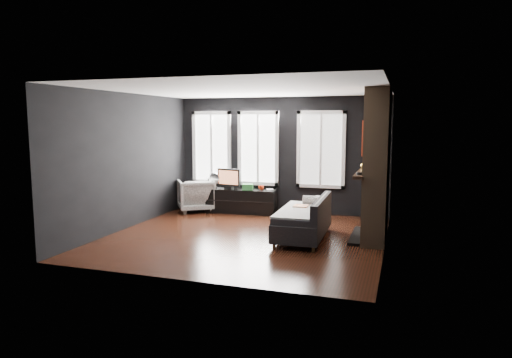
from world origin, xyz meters
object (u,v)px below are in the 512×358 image
(armchair, at_px, (196,194))
(mantel_vase, at_px, (365,165))
(monitor, at_px, (229,177))
(book, at_px, (267,185))
(mug, at_px, (261,187))
(media_console, at_px, (242,201))
(sofa, at_px, (303,217))

(armchair, bearing_deg, mantel_vase, 133.39)
(monitor, bearing_deg, armchair, -162.56)
(armchair, bearing_deg, book, 152.89)
(monitor, bearing_deg, mantel_vase, -6.73)
(armchair, height_order, mug, armchair)
(media_console, bearing_deg, sofa, -49.17)
(book, distance_m, mantel_vase, 2.63)
(sofa, relative_size, monitor, 3.00)
(media_console, height_order, mantel_vase, mantel_vase)
(armchair, bearing_deg, sofa, 115.64)
(mantel_vase, bearing_deg, mug, 156.29)
(media_console, relative_size, mug, 12.60)
(armchair, xyz_separation_m, book, (1.70, 0.20, 0.25))
(mug, bearing_deg, sofa, -53.85)
(mug, relative_size, book, 0.62)
(armchair, relative_size, mug, 6.50)
(sofa, distance_m, book, 2.35)
(armchair, xyz_separation_m, mug, (1.59, 0.16, 0.21))
(mug, bearing_deg, book, 20.46)
(mantel_vase, bearing_deg, media_console, 160.04)
(monitor, distance_m, book, 0.91)
(sofa, bearing_deg, mug, 124.58)
(monitor, xyz_separation_m, mug, (0.77, 0.06, -0.20))
(book, xyz_separation_m, mantel_vase, (2.30, -1.10, 0.65))
(monitor, height_order, mantel_vase, mantel_vase)
(monitor, relative_size, book, 2.86)
(media_console, bearing_deg, monitor, -173.61)
(monitor, bearing_deg, mug, 15.28)
(media_console, height_order, book, book)
(armchair, distance_m, monitor, 0.91)
(mug, bearing_deg, media_console, -178.82)
(media_console, bearing_deg, mantel_vase, -23.70)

